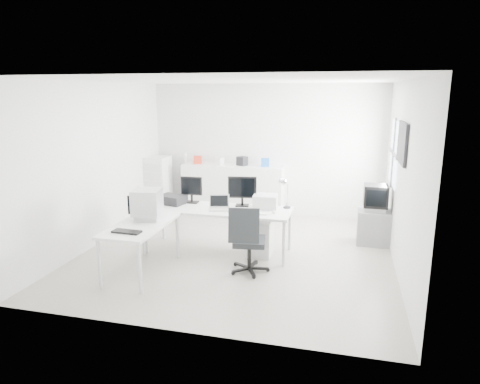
% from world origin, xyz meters
% --- Properties ---
extents(floor, '(5.00, 5.00, 0.01)m').
position_xyz_m(floor, '(0.00, 0.00, 0.00)').
color(floor, beige).
rests_on(floor, ground).
extents(ceiling, '(5.00, 5.00, 0.01)m').
position_xyz_m(ceiling, '(0.00, 0.00, 2.80)').
color(ceiling, white).
rests_on(ceiling, back_wall).
extents(back_wall, '(5.00, 0.02, 2.80)m').
position_xyz_m(back_wall, '(0.00, 2.50, 1.40)').
color(back_wall, silver).
rests_on(back_wall, floor).
extents(left_wall, '(0.02, 5.00, 2.80)m').
position_xyz_m(left_wall, '(-2.50, 0.00, 1.40)').
color(left_wall, silver).
rests_on(left_wall, floor).
extents(right_wall, '(0.02, 5.00, 2.80)m').
position_xyz_m(right_wall, '(2.50, 0.00, 1.40)').
color(right_wall, silver).
rests_on(right_wall, floor).
extents(window, '(0.02, 1.20, 1.10)m').
position_xyz_m(window, '(2.48, 1.20, 1.60)').
color(window, white).
rests_on(window, right_wall).
extents(wall_picture, '(0.04, 0.90, 0.60)m').
position_xyz_m(wall_picture, '(2.47, 0.10, 1.90)').
color(wall_picture, black).
rests_on(wall_picture, right_wall).
extents(main_desk, '(2.40, 0.80, 0.75)m').
position_xyz_m(main_desk, '(-0.32, -0.00, 0.38)').
color(main_desk, silver).
rests_on(main_desk, floor).
extents(side_desk, '(0.70, 1.40, 0.75)m').
position_xyz_m(side_desk, '(-1.17, -1.10, 0.38)').
color(side_desk, silver).
rests_on(side_desk, floor).
extents(drawer_pedestal, '(0.40, 0.50, 0.60)m').
position_xyz_m(drawer_pedestal, '(0.38, 0.05, 0.30)').
color(drawer_pedestal, silver).
rests_on(drawer_pedestal, floor).
extents(inkjet_printer, '(0.49, 0.42, 0.15)m').
position_xyz_m(inkjet_printer, '(-1.17, 0.10, 0.83)').
color(inkjet_printer, black).
rests_on(inkjet_printer, main_desk).
extents(lcd_monitor_small, '(0.38, 0.22, 0.47)m').
position_xyz_m(lcd_monitor_small, '(-0.87, 0.25, 0.98)').
color(lcd_monitor_small, black).
rests_on(lcd_monitor_small, main_desk).
extents(lcd_monitor_large, '(0.50, 0.27, 0.50)m').
position_xyz_m(lcd_monitor_large, '(0.03, 0.25, 1.00)').
color(lcd_monitor_large, black).
rests_on(lcd_monitor_large, main_desk).
extents(laptop, '(0.37, 0.38, 0.20)m').
position_xyz_m(laptop, '(-0.27, -0.10, 0.85)').
color(laptop, '#B7B7BA').
rests_on(laptop, main_desk).
extents(white_keyboard, '(0.44, 0.15, 0.02)m').
position_xyz_m(white_keyboard, '(0.33, -0.15, 0.76)').
color(white_keyboard, silver).
rests_on(white_keyboard, main_desk).
extents(white_mouse, '(0.06, 0.06, 0.06)m').
position_xyz_m(white_mouse, '(0.63, -0.10, 0.78)').
color(white_mouse, silver).
rests_on(white_mouse, main_desk).
extents(laser_printer, '(0.41, 0.36, 0.22)m').
position_xyz_m(laser_printer, '(0.43, 0.22, 0.86)').
color(laser_printer, silver).
rests_on(laser_printer, main_desk).
extents(desk_lamp, '(0.17, 0.17, 0.45)m').
position_xyz_m(desk_lamp, '(0.78, 0.30, 0.98)').
color(desk_lamp, silver).
rests_on(desk_lamp, main_desk).
extents(crt_monitor, '(0.49, 0.49, 0.49)m').
position_xyz_m(crt_monitor, '(-1.17, -0.85, 1.00)').
color(crt_monitor, '#B7B7BA').
rests_on(crt_monitor, side_desk).
extents(black_keyboard, '(0.40, 0.18, 0.03)m').
position_xyz_m(black_keyboard, '(-1.17, -1.50, 0.76)').
color(black_keyboard, black).
rests_on(black_keyboard, side_desk).
extents(office_chair, '(0.68, 0.68, 1.04)m').
position_xyz_m(office_chair, '(0.36, -0.69, 0.52)').
color(office_chair, '#232627').
rests_on(office_chair, floor).
extents(tv_cabinet, '(0.55, 0.45, 0.60)m').
position_xyz_m(tv_cabinet, '(2.22, 1.02, 0.30)').
color(tv_cabinet, slate).
rests_on(tv_cabinet, floor).
extents(crt_tv, '(0.50, 0.48, 0.45)m').
position_xyz_m(crt_tv, '(2.22, 1.02, 0.83)').
color(crt_tv, black).
rests_on(crt_tv, tv_cabinet).
extents(sideboard, '(2.19, 0.55, 1.09)m').
position_xyz_m(sideboard, '(-0.66, 2.24, 0.55)').
color(sideboard, silver).
rests_on(sideboard, floor).
extents(clutter_box_a, '(0.20, 0.19, 0.17)m').
position_xyz_m(clutter_box_a, '(-1.46, 2.24, 1.18)').
color(clutter_box_a, red).
rests_on(clutter_box_a, sideboard).
extents(clutter_box_b, '(0.19, 0.18, 0.15)m').
position_xyz_m(clutter_box_b, '(-0.96, 2.24, 1.17)').
color(clutter_box_b, silver).
rests_on(clutter_box_b, sideboard).
extents(clutter_box_c, '(0.25, 0.24, 0.19)m').
position_xyz_m(clutter_box_c, '(-0.46, 2.24, 1.19)').
color(clutter_box_c, black).
rests_on(clutter_box_c, sideboard).
extents(clutter_box_d, '(0.20, 0.18, 0.17)m').
position_xyz_m(clutter_box_d, '(0.04, 2.24, 1.18)').
color(clutter_box_d, '#1957B1').
rests_on(clutter_box_d, sideboard).
extents(clutter_bottle, '(0.07, 0.07, 0.22)m').
position_xyz_m(clutter_bottle, '(-1.76, 2.28, 1.20)').
color(clutter_bottle, silver).
rests_on(clutter_bottle, sideboard).
extents(filing_cabinet, '(0.44, 0.52, 1.26)m').
position_xyz_m(filing_cabinet, '(-2.28, 1.95, 0.63)').
color(filing_cabinet, silver).
rests_on(filing_cabinet, floor).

